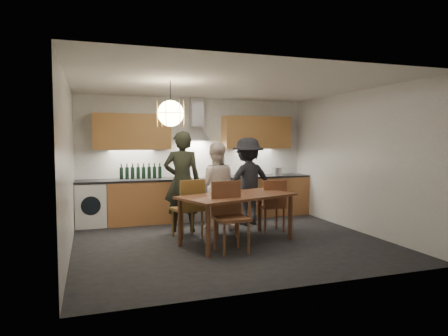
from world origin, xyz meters
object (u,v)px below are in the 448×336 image
object	(u,v)px
person_left	(182,181)
person_mid	(215,186)
chair_back_left	(190,205)
wine_bottles	(141,171)
person_right	(248,181)
dining_table	(237,200)
mixing_bowl	(245,175)
chair_front	(229,211)
stock_pot	(277,171)

from	to	relation	value
person_left	person_mid	xyz separation A→B (m)	(0.65, 0.01, -0.11)
chair_back_left	wine_bottles	distance (m)	1.83
person_left	person_right	xyz separation A→B (m)	(1.38, 0.18, -0.06)
dining_table	mixing_bowl	bearing A→B (deg)	46.40
person_right	mixing_bowl	xyz separation A→B (m)	(0.22, 0.72, 0.06)
mixing_bowl	wine_bottles	bearing A→B (deg)	175.50
chair_back_left	chair_front	bearing A→B (deg)	99.76
person_left	person_mid	bearing A→B (deg)	-166.51
person_right	stock_pot	world-z (taller)	person_right
person_left	wine_bottles	size ratio (longest dim) A/B	2.18
chair_back_left	person_mid	bearing A→B (deg)	-150.58
chair_front	wine_bottles	distance (m)	2.81
person_mid	wine_bottles	size ratio (longest dim) A/B	1.93
chair_front	stock_pot	world-z (taller)	chair_front
stock_pot	person_left	bearing A→B (deg)	-157.40
chair_front	mixing_bowl	size ratio (longest dim) A/B	3.94
wine_bottles	person_mid	bearing A→B (deg)	-39.87
dining_table	wine_bottles	distance (m)	2.55
dining_table	chair_back_left	distance (m)	0.86
chair_back_left	person_mid	xyz separation A→B (m)	(0.65, 0.59, 0.23)
person_right	wine_bottles	distance (m)	2.20
chair_back_left	stock_pot	size ratio (longest dim) A/B	4.66
dining_table	stock_pot	xyz separation A→B (m)	(1.76, 2.11, 0.27)
person_right	stock_pot	size ratio (longest dim) A/B	7.91
person_mid	chair_back_left	bearing A→B (deg)	60.11
dining_table	stock_pot	distance (m)	2.76
person_left	mixing_bowl	size ratio (longest dim) A/B	6.91
dining_table	person_right	size ratio (longest dim) A/B	1.20
wine_bottles	mixing_bowl	bearing A→B (deg)	-4.50
mixing_bowl	wine_bottles	size ratio (longest dim) A/B	0.32
person_mid	stock_pot	bearing A→B (deg)	-133.17
dining_table	person_right	distance (m)	1.47
person_mid	mixing_bowl	distance (m)	1.30
stock_pot	wine_bottles	xyz separation A→B (m)	(-3.05, 0.06, 0.08)
dining_table	chair_back_left	bearing A→B (deg)	123.63
person_left	chair_front	bearing A→B (deg)	116.78
person_right	chair_back_left	bearing A→B (deg)	21.70
chair_back_left	mixing_bowl	distance (m)	2.20
person_right	person_mid	bearing A→B (deg)	5.74
chair_back_left	mixing_bowl	world-z (taller)	chair_back_left
mixing_bowl	wine_bottles	xyz separation A→B (m)	(-2.22, 0.17, 0.12)
person_mid	dining_table	bearing A→B (deg)	108.86
dining_table	person_left	distance (m)	1.31
stock_pot	person_right	bearing A→B (deg)	-141.77
wine_bottles	stock_pot	bearing A→B (deg)	-1.14
person_left	wine_bottles	bearing A→B (deg)	-47.75
person_mid	chair_front	bearing A→B (deg)	97.94
dining_table	mixing_bowl	world-z (taller)	mixing_bowl
person_mid	person_right	xyz separation A→B (m)	(0.73, 0.17, 0.05)
chair_front	person_mid	distance (m)	1.56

